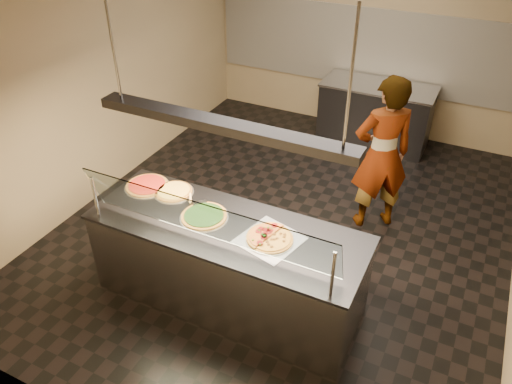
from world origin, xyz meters
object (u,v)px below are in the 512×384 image
at_px(prep_table, 375,114).
at_px(heat_lamp_housing, 222,125).
at_px(half_pizza_pepperoni, 260,234).
at_px(half_pizza_sausage, 280,241).
at_px(pizza_cheese, 174,191).
at_px(pizza_spatula, 194,200).
at_px(pizza_tomato, 147,185).
at_px(perforated_tray, 270,239).
at_px(worker, 382,155).
at_px(sneeze_guard, 205,221).
at_px(serving_counter, 228,264).
at_px(pizza_spinach, 204,216).

xyz_separation_m(prep_table, heat_lamp_housing, (-0.39, -3.92, 1.48)).
xyz_separation_m(half_pizza_pepperoni, half_pizza_sausage, (0.19, -0.00, -0.01)).
xyz_separation_m(pizza_cheese, pizza_spatula, (0.28, -0.06, 0.01)).
relative_size(pizza_cheese, heat_lamp_housing, 0.17).
bearing_deg(pizza_tomato, prep_table, 68.78).
height_order(half_pizza_sausage, pizza_spatula, half_pizza_sausage).
relative_size(pizza_cheese, pizza_tomato, 0.88).
bearing_deg(perforated_tray, worker, 74.99).
distance_m(prep_table, worker, 2.15).
xyz_separation_m(sneeze_guard, half_pizza_sausage, (0.53, 0.34, -0.27)).
distance_m(pizza_tomato, worker, 2.60).
xyz_separation_m(perforated_tray, pizza_spatula, (-0.89, 0.19, 0.02)).
bearing_deg(serving_counter, pizza_cheese, 161.42).
relative_size(serving_counter, perforated_tray, 4.35).
bearing_deg(pizza_tomato, sneeze_guard, -28.35).
distance_m(sneeze_guard, pizza_spinach, 0.53).
height_order(pizza_spinach, prep_table, pizza_spinach).
relative_size(serving_counter, pizza_spatula, 9.68).
height_order(pizza_cheese, pizza_tomato, same).
distance_m(half_pizza_pepperoni, worker, 1.99).
xyz_separation_m(perforated_tray, pizza_cheese, (-1.17, 0.25, 0.01)).
relative_size(half_pizza_sausage, heat_lamp_housing, 0.19).
bearing_deg(pizza_spatula, half_pizza_pepperoni, -13.25).
height_order(pizza_spatula, prep_table, pizza_spatula).
height_order(serving_counter, perforated_tray, perforated_tray).
xyz_separation_m(pizza_spinach, prep_table, (0.64, 3.89, -0.48)).
bearing_deg(pizza_cheese, sneeze_guard, -38.75).
distance_m(pizza_spinach, pizza_spatula, 0.26).
xyz_separation_m(half_pizza_pepperoni, pizza_tomato, (-1.38, 0.22, -0.02)).
bearing_deg(heat_lamp_housing, pizza_spatula, 157.77).
height_order(pizza_spinach, pizza_spatula, pizza_spatula).
relative_size(pizza_spinach, prep_table, 0.28).
xyz_separation_m(perforated_tray, worker, (0.51, 1.90, 0.00)).
bearing_deg(pizza_spatula, pizza_cheese, 167.73).
relative_size(pizza_cheese, prep_table, 0.24).
bearing_deg(prep_table, pizza_spinach, -99.39).
relative_size(half_pizza_pepperoni, heat_lamp_housing, 0.19).
xyz_separation_m(pizza_cheese, pizza_tomato, (-0.31, -0.03, 0.00)).
xyz_separation_m(half_pizza_sausage, pizza_spinach, (-0.79, 0.03, -0.01)).
height_order(pizza_spinach, heat_lamp_housing, heat_lamp_housing).
distance_m(serving_counter, heat_lamp_housing, 1.48).
xyz_separation_m(sneeze_guard, pizza_tomato, (-1.04, 0.56, -0.28)).
xyz_separation_m(worker, heat_lamp_housing, (-0.95, -1.90, 1.01)).
relative_size(perforated_tray, half_pizza_sausage, 1.35).
xyz_separation_m(perforated_tray, half_pizza_sausage, (0.10, -0.00, 0.02)).
height_order(perforated_tray, worker, worker).
height_order(half_pizza_sausage, prep_table, half_pizza_sausage).
xyz_separation_m(pizza_spinach, pizza_tomato, (-0.79, 0.19, -0.00)).
bearing_deg(half_pizza_sausage, pizza_tomato, 171.97).
bearing_deg(perforated_tray, heat_lamp_housing, 179.73).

